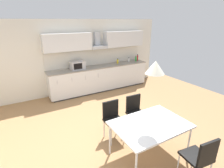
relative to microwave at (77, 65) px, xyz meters
The scene contains 15 objects.
ground_plane 2.86m from the microwave, 95.49° to the right, with size 9.36×8.84×0.02m, color #9E754C.
wall_back 0.48m from the microwave, 125.56° to the left, with size 7.49×0.10×2.56m, color silver.
kitchen_counter 1.05m from the microwave, ahead, with size 3.82×0.63×0.93m.
backsplash_tile 0.92m from the microwave, 18.78° to the left, with size 3.80×0.02×0.56m, color silver.
upper_wall_cabinets 1.16m from the microwave, ahead, with size 3.80×0.40×0.57m.
microwave is the anchor object (origin of this frame).
bottle_red 2.61m from the microwave, ahead, with size 0.06×0.06×0.27m.
bottle_yellow 1.64m from the microwave, ahead, with size 0.07×0.07×0.19m.
bottle_green 2.48m from the microwave, ahead, with size 0.06×0.06×0.23m.
bottle_white 2.18m from the microwave, ahead, with size 0.06×0.06×0.19m.
dining_table 3.61m from the microwave, 88.19° to the right, with size 1.36×0.95×0.73m.
chair_near_right 4.50m from the microwave, 84.72° to the right, with size 0.44×0.44×0.87m.
chair_far_left 2.79m from the microwave, 94.01° to the right, with size 0.41×0.41×0.87m.
chair_far_right 2.82m from the microwave, 81.18° to the right, with size 0.42×0.42×0.87m.
pendant_lamp 3.67m from the microwave, 88.19° to the right, with size 0.32×0.32×0.22m, color silver.
Camera 1 is at (-1.62, -3.00, 2.52)m, focal length 28.00 mm.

